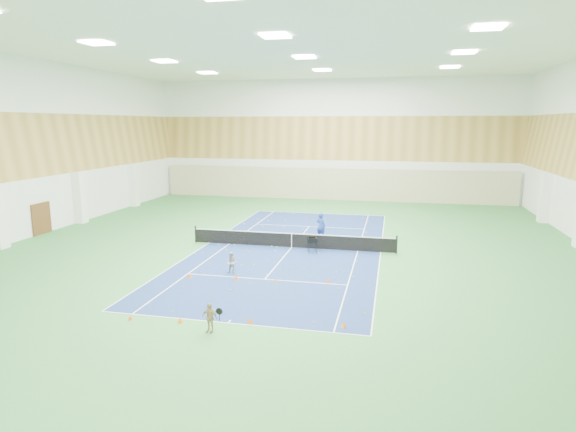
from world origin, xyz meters
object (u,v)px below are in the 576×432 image
Objects in this scene: tennis_net at (292,239)px; child_court at (232,263)px; coach at (321,226)px; ball_cart at (312,245)px; child_apron at (210,318)px.

tennis_net is 11.14× the size of child_court.
tennis_net is at bearing 72.77° from child_court.
ball_cart is (0.01, -3.50, -0.43)m from coach.
coach is at bearing 69.21° from child_court.
tennis_net is 13.55× the size of ball_cart.
coach is (1.45, 2.62, 0.35)m from tennis_net.
coach is 1.57× the size of child_court.
child_court is (-3.36, -8.45, -0.33)m from coach.
child_court is 1.22× the size of ball_cart.
ball_cart is (3.37, 4.95, -0.10)m from child_court.
tennis_net is at bearing 84.75° from coach.
child_court reaches higher than child_apron.
child_court is at bearing -143.23° from ball_cart.
coach is at bearing 71.20° from ball_cart.
child_apron is at bearing -117.86° from ball_cart.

